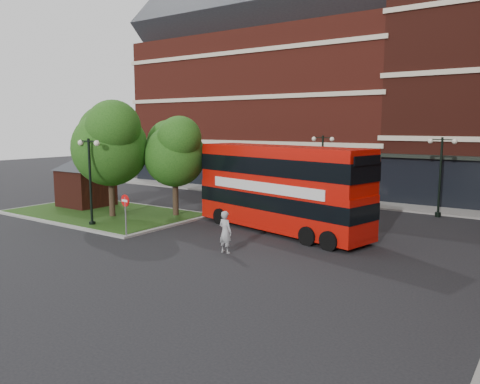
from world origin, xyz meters
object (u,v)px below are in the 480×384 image
Objects in this scene: bus at (280,183)px; car_white at (343,194)px; woman at (225,232)px; car_silver at (235,184)px.

car_white is (-0.80, 10.69, -2.01)m from bus.
bus is 5.65× the size of woman.
car_white is (9.76, 0.00, -0.11)m from car_silver.
car_silver is (-10.56, 10.69, -1.90)m from bus.
car_silver is at bearing 92.11° from car_white.
car_silver is (-10.77, 15.90, -0.20)m from woman.
car_silver is at bearing 147.88° from bus.
woman reaches higher than car_silver.
car_silver is 1.13× the size of car_white.
car_silver is 9.76m from car_white.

